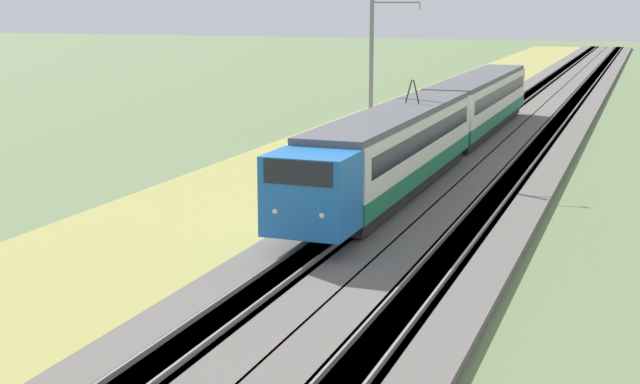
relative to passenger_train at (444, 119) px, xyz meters
name	(u,v)px	position (x,y,z in m)	size (l,w,h in m)	color
ballast_main	(473,138)	(8.39, 0.00, -2.17)	(240.00, 4.40, 0.30)	#605B56
ballast_adjacent	(544,141)	(8.39, -4.32, -2.17)	(240.00, 4.40, 0.30)	#605B56
track_main	(473,137)	(8.39, 0.00, -2.16)	(240.00, 1.57, 0.45)	#4C4238
track_adjacent	(544,141)	(8.39, -4.32, -2.16)	(240.00, 1.57, 0.45)	#4C4238
grass_verge	(386,134)	(8.39, 5.63, -2.26)	(240.00, 10.70, 0.12)	#99934C
passenger_train	(444,119)	(0.00, 0.00, 0.00)	(41.49, 2.92, 4.97)	blue
catenary_mast_mid	(372,76)	(-3.83, 2.86, 2.47)	(0.22, 2.56, 9.30)	slate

